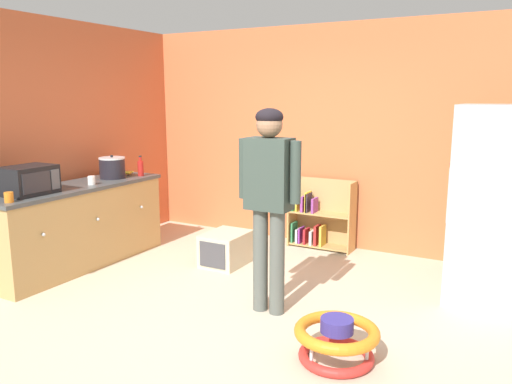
% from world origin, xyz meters
% --- Properties ---
extents(ground_plane, '(12.00, 12.00, 0.00)m').
position_xyz_m(ground_plane, '(0.00, 0.00, 0.00)').
color(ground_plane, beige).
rests_on(ground_plane, ground).
extents(back_wall, '(5.20, 0.06, 2.70)m').
position_xyz_m(back_wall, '(0.00, 2.33, 1.35)').
color(back_wall, '#CC663B').
rests_on(back_wall, ground).
extents(left_side_wall, '(0.06, 2.99, 2.70)m').
position_xyz_m(left_side_wall, '(-2.63, 0.80, 1.35)').
color(left_side_wall, '#CA623C').
rests_on(left_side_wall, ground).
extents(kitchen_counter, '(0.65, 2.10, 0.90)m').
position_xyz_m(kitchen_counter, '(-2.20, 0.22, 0.45)').
color(kitchen_counter, tan).
rests_on(kitchen_counter, ground).
extents(refrigerator, '(0.73, 0.68, 1.78)m').
position_xyz_m(refrigerator, '(1.86, 1.31, 0.89)').
color(refrigerator, '#B7BABF').
rests_on(refrigerator, ground).
extents(bookshelf, '(0.80, 0.28, 0.85)m').
position_xyz_m(bookshelf, '(-0.14, 2.14, 0.36)').
color(bookshelf, tan).
rests_on(bookshelf, ground).
extents(standing_person, '(0.57, 0.23, 1.75)m').
position_xyz_m(standing_person, '(0.21, 0.13, 1.07)').
color(standing_person, '#525852').
rests_on(standing_person, ground).
extents(baby_walker, '(0.60, 0.60, 0.32)m').
position_xyz_m(baby_walker, '(1.02, -0.39, 0.16)').
color(baby_walker, red).
rests_on(baby_walker, ground).
extents(pet_carrier, '(0.42, 0.55, 0.36)m').
position_xyz_m(pet_carrier, '(-0.78, 1.02, 0.18)').
color(pet_carrier, beige).
rests_on(pet_carrier, ground).
extents(microwave, '(0.37, 0.48, 0.28)m').
position_xyz_m(microwave, '(-2.19, -0.35, 1.04)').
color(microwave, black).
rests_on(microwave, kitchen_counter).
extents(crock_pot, '(0.30, 0.30, 0.27)m').
position_xyz_m(crock_pot, '(-2.18, 0.77, 1.02)').
color(crock_pot, black).
rests_on(crock_pot, kitchen_counter).
extents(banana_bunch, '(0.15, 0.16, 0.04)m').
position_xyz_m(banana_bunch, '(-2.20, 1.06, 0.93)').
color(banana_bunch, yellow).
rests_on(banana_bunch, kitchen_counter).
extents(ketchup_bottle, '(0.07, 0.07, 0.25)m').
position_xyz_m(ketchup_bottle, '(-2.01, 1.06, 1.00)').
color(ketchup_bottle, red).
rests_on(ketchup_bottle, kitchen_counter).
extents(white_cup, '(0.08, 0.08, 0.09)m').
position_xyz_m(white_cup, '(-2.07, 0.34, 0.95)').
color(white_cup, white).
rests_on(white_cup, kitchen_counter).
extents(orange_cup, '(0.08, 0.08, 0.09)m').
position_xyz_m(orange_cup, '(-2.02, -0.70, 0.95)').
color(orange_cup, orange).
rests_on(orange_cup, kitchen_counter).
extents(green_cup, '(0.08, 0.08, 0.09)m').
position_xyz_m(green_cup, '(-2.40, -0.01, 0.95)').
color(green_cup, green).
rests_on(green_cup, kitchen_counter).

